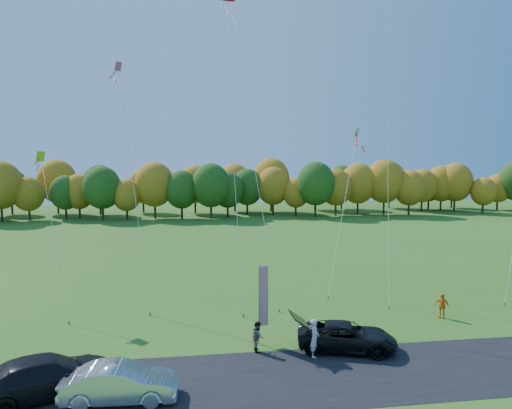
{
  "coord_description": "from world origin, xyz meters",
  "views": [
    {
      "loc": [
        -4.18,
        -23.59,
        10.02
      ],
      "look_at": [
        0.0,
        6.0,
        7.0
      ],
      "focal_mm": 32.0,
      "sensor_mm": 36.0,
      "label": 1
    }
  ],
  "objects": [
    {
      "name": "kite_diamond_white",
      "position": [
        7.53,
        10.42,
        6.22
      ],
      "size": [
        4.88,
        6.93,
        12.98
      ],
      "color": "#4C3F33",
      "rests_on": "ground"
    },
    {
      "name": "silver_sedan",
      "position": [
        -7.23,
        -4.98,
        0.78
      ],
      "size": [
        4.78,
        1.85,
        1.55
      ],
      "primitive_type": "imported",
      "rotation": [
        0.0,
        0.0,
        1.53
      ],
      "color": "silver",
      "rests_on": "ground"
    },
    {
      "name": "kite_diamond_yellow",
      "position": [
        -13.14,
        7.29,
        5.21
      ],
      "size": [
        3.52,
        6.09,
        10.9
      ],
      "color": "#4C3F33",
      "rests_on": "ground"
    },
    {
      "name": "asphalt_strip",
      "position": [
        0.0,
        -4.0,
        0.01
      ],
      "size": [
        90.0,
        6.0,
        0.01
      ],
      "primitive_type": "cube",
      "color": "black",
      "rests_on": "ground"
    },
    {
      "name": "ground",
      "position": [
        0.0,
        0.0,
        0.0
      ],
      "size": [
        160.0,
        160.0,
        0.0
      ],
      "primitive_type": "plane",
      "color": "#326019"
    },
    {
      "name": "kite_delta_blue",
      "position": [
        -0.42,
        10.27,
        14.62
      ],
      "size": [
        4.99,
        11.76,
        30.05
      ],
      "color": "#4C3F33",
      "rests_on": "ground"
    },
    {
      "name": "kite_diamond_pink",
      "position": [
        -8.16,
        8.48,
        8.48
      ],
      "size": [
        3.01,
        6.69,
        17.35
      ],
      "color": "#4C3F33",
      "rests_on": "ground"
    },
    {
      "name": "kite_delta_red",
      "position": [
        -1.33,
        9.82,
        13.27
      ],
      "size": [
        2.71,
        10.89,
        24.59
      ],
      "color": "#4C3F33",
      "rests_on": "ground"
    },
    {
      "name": "person_tailgate_a",
      "position": [
        1.88,
        -1.94,
        0.97
      ],
      "size": [
        0.69,
        0.83,
        1.95
      ],
      "primitive_type": "imported",
      "rotation": [
        0.0,
        0.0,
        1.2
      ],
      "color": "silver",
      "rests_on": "ground"
    },
    {
      "name": "feather_flag",
      "position": [
        -0.48,
        0.04,
        2.7
      ],
      "size": [
        0.55,
        0.25,
        4.4
      ],
      "color": "#999999",
      "rests_on": "ground"
    },
    {
      "name": "dark_truck_a",
      "position": [
        -10.39,
        -4.04,
        0.85
      ],
      "size": [
        6.29,
        4.56,
        1.69
      ],
      "primitive_type": "imported",
      "rotation": [
        0.0,
        0.0,
        1.99
      ],
      "color": "black",
      "rests_on": "ground"
    },
    {
      "name": "person_east",
      "position": [
        11.34,
        2.44,
        0.78
      ],
      "size": [
        0.9,
        0.93,
        1.56
      ],
      "primitive_type": "imported",
      "rotation": [
        0.0,
        0.0,
        -0.82
      ],
      "color": "orange",
      "rests_on": "ground"
    },
    {
      "name": "black_suv",
      "position": [
        3.78,
        -1.39,
        0.71
      ],
      "size": [
        5.61,
        3.73,
        1.43
      ],
      "primitive_type": "imported",
      "rotation": [
        0.0,
        0.0,
        1.28
      ],
      "color": "black",
      "rests_on": "ground"
    },
    {
      "name": "person_tailgate_b",
      "position": [
        -0.87,
        -0.86,
        0.78
      ],
      "size": [
        0.6,
        0.77,
        1.56
      ],
      "primitive_type": "imported",
      "rotation": [
        0.0,
        0.0,
        1.58
      ],
      "color": "gray",
      "rests_on": "ground"
    },
    {
      "name": "tree_line",
      "position": [
        0.0,
        55.0,
        0.0
      ],
      "size": [
        116.0,
        12.0,
        10.0
      ],
      "primitive_type": null,
      "color": "#1E4711",
      "rests_on": "ground"
    },
    {
      "name": "kite_parafoil_orange",
      "position": [
        10.98,
        10.75,
        14.89
      ],
      "size": [
        6.05,
        13.0,
        30.11
      ],
      "color": "#4C3F33",
      "rests_on": "ground"
    }
  ]
}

